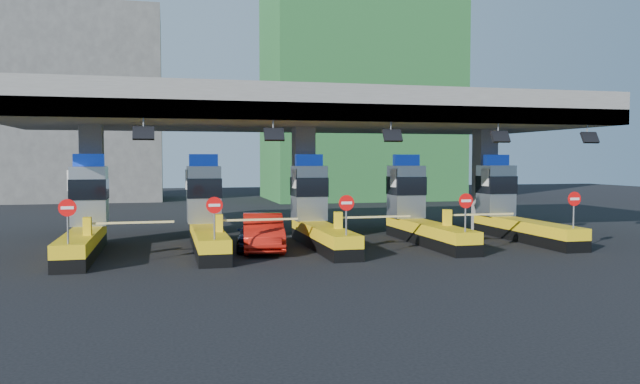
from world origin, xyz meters
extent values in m
plane|color=black|center=(0.00, 0.00, 0.00)|extent=(120.00, 120.00, 0.00)
cube|color=slate|center=(0.00, 3.00, 6.25)|extent=(28.00, 12.00, 1.50)
cube|color=#4C4C49|center=(0.00, -2.70, 5.85)|extent=(28.00, 0.60, 0.70)
cube|color=slate|center=(-10.00, 3.00, 2.75)|extent=(1.00, 1.00, 5.50)
cube|color=slate|center=(0.00, 3.00, 2.75)|extent=(1.00, 1.00, 5.50)
cube|color=slate|center=(10.00, 3.00, 2.75)|extent=(1.00, 1.00, 5.50)
cylinder|color=slate|center=(-7.50, -2.70, 5.25)|extent=(0.06, 0.06, 0.50)
cube|color=black|center=(-7.50, -2.90, 4.90)|extent=(0.80, 0.38, 0.54)
cylinder|color=slate|center=(-2.50, -2.70, 5.25)|extent=(0.06, 0.06, 0.50)
cube|color=black|center=(-2.50, -2.90, 4.90)|extent=(0.80, 0.38, 0.54)
cylinder|color=slate|center=(2.50, -2.70, 5.25)|extent=(0.06, 0.06, 0.50)
cube|color=black|center=(2.50, -2.90, 4.90)|extent=(0.80, 0.38, 0.54)
cylinder|color=slate|center=(7.50, -2.70, 5.25)|extent=(0.06, 0.06, 0.50)
cube|color=black|center=(7.50, -2.90, 4.90)|extent=(0.80, 0.38, 0.54)
cylinder|color=slate|center=(12.00, -2.70, 5.25)|extent=(0.06, 0.06, 0.50)
cube|color=black|center=(12.00, -2.90, 4.90)|extent=(0.80, 0.38, 0.54)
cube|color=black|center=(-10.00, -1.00, 0.25)|extent=(1.20, 8.00, 0.50)
cube|color=#E5B70C|center=(-10.00, -1.00, 0.75)|extent=(1.20, 8.00, 0.50)
cube|color=#9EA3A8|center=(-10.00, 1.80, 2.30)|extent=(1.50, 1.50, 2.60)
cube|color=black|center=(-10.00, 1.78, 2.60)|extent=(1.56, 1.56, 0.90)
cube|color=#0C2DBF|center=(-10.00, 1.80, 3.88)|extent=(1.30, 0.35, 0.55)
cube|color=white|center=(-10.80, 1.50, 3.00)|extent=(0.06, 0.70, 0.90)
cylinder|color=slate|center=(-10.00, -4.60, 1.65)|extent=(0.07, 0.07, 1.30)
cylinder|color=red|center=(-10.00, -4.63, 2.25)|extent=(0.60, 0.04, 0.60)
cube|color=white|center=(-10.00, -4.65, 2.25)|extent=(0.42, 0.02, 0.10)
cube|color=#E5B70C|center=(-9.65, -2.20, 1.35)|extent=(0.30, 0.35, 0.70)
cube|color=white|center=(-8.00, -2.20, 1.45)|extent=(3.20, 0.08, 0.08)
cube|color=black|center=(-5.00, -1.00, 0.25)|extent=(1.20, 8.00, 0.50)
cube|color=#E5B70C|center=(-5.00, -1.00, 0.75)|extent=(1.20, 8.00, 0.50)
cube|color=#9EA3A8|center=(-5.00, 1.80, 2.30)|extent=(1.50, 1.50, 2.60)
cube|color=black|center=(-5.00, 1.78, 2.60)|extent=(1.56, 1.56, 0.90)
cube|color=#0C2DBF|center=(-5.00, 1.80, 3.88)|extent=(1.30, 0.35, 0.55)
cube|color=white|center=(-5.80, 1.50, 3.00)|extent=(0.06, 0.70, 0.90)
cylinder|color=slate|center=(-5.00, -4.60, 1.65)|extent=(0.07, 0.07, 1.30)
cylinder|color=red|center=(-5.00, -4.63, 2.25)|extent=(0.60, 0.04, 0.60)
cube|color=white|center=(-5.00, -4.65, 2.25)|extent=(0.42, 0.02, 0.10)
cube|color=#E5B70C|center=(-4.65, -2.20, 1.35)|extent=(0.30, 0.35, 0.70)
cube|color=white|center=(-3.00, -2.20, 1.45)|extent=(3.20, 0.08, 0.08)
cube|color=black|center=(0.00, -1.00, 0.25)|extent=(1.20, 8.00, 0.50)
cube|color=#E5B70C|center=(0.00, -1.00, 0.75)|extent=(1.20, 8.00, 0.50)
cube|color=#9EA3A8|center=(0.00, 1.80, 2.30)|extent=(1.50, 1.50, 2.60)
cube|color=black|center=(0.00, 1.78, 2.60)|extent=(1.56, 1.56, 0.90)
cube|color=#0C2DBF|center=(0.00, 1.80, 3.88)|extent=(1.30, 0.35, 0.55)
cube|color=white|center=(-0.80, 1.50, 3.00)|extent=(0.06, 0.70, 0.90)
cylinder|color=slate|center=(0.00, -4.60, 1.65)|extent=(0.07, 0.07, 1.30)
cylinder|color=red|center=(0.00, -4.63, 2.25)|extent=(0.60, 0.04, 0.60)
cube|color=white|center=(0.00, -4.65, 2.25)|extent=(0.42, 0.02, 0.10)
cube|color=#E5B70C|center=(0.35, -2.20, 1.35)|extent=(0.30, 0.35, 0.70)
cube|color=white|center=(2.00, -2.20, 1.45)|extent=(3.20, 0.08, 0.08)
cube|color=black|center=(5.00, -1.00, 0.25)|extent=(1.20, 8.00, 0.50)
cube|color=#E5B70C|center=(5.00, -1.00, 0.75)|extent=(1.20, 8.00, 0.50)
cube|color=#9EA3A8|center=(5.00, 1.80, 2.30)|extent=(1.50, 1.50, 2.60)
cube|color=black|center=(5.00, 1.78, 2.60)|extent=(1.56, 1.56, 0.90)
cube|color=#0C2DBF|center=(5.00, 1.80, 3.88)|extent=(1.30, 0.35, 0.55)
cube|color=white|center=(4.20, 1.50, 3.00)|extent=(0.06, 0.70, 0.90)
cylinder|color=slate|center=(5.00, -4.60, 1.65)|extent=(0.07, 0.07, 1.30)
cylinder|color=red|center=(5.00, -4.63, 2.25)|extent=(0.60, 0.04, 0.60)
cube|color=white|center=(5.00, -4.65, 2.25)|extent=(0.42, 0.02, 0.10)
cube|color=#E5B70C|center=(5.35, -2.20, 1.35)|extent=(0.30, 0.35, 0.70)
cube|color=white|center=(7.00, -2.20, 1.45)|extent=(3.20, 0.08, 0.08)
cube|color=black|center=(10.00, -1.00, 0.25)|extent=(1.20, 8.00, 0.50)
cube|color=#E5B70C|center=(10.00, -1.00, 0.75)|extent=(1.20, 8.00, 0.50)
cube|color=#9EA3A8|center=(10.00, 1.80, 2.30)|extent=(1.50, 1.50, 2.60)
cube|color=black|center=(10.00, 1.78, 2.60)|extent=(1.56, 1.56, 0.90)
cube|color=#0C2DBF|center=(10.00, 1.80, 3.88)|extent=(1.30, 0.35, 0.55)
cube|color=white|center=(9.20, 1.50, 3.00)|extent=(0.06, 0.70, 0.90)
cylinder|color=slate|center=(10.00, -4.60, 1.65)|extent=(0.07, 0.07, 1.30)
cylinder|color=red|center=(10.00, -4.63, 2.25)|extent=(0.60, 0.04, 0.60)
cube|color=white|center=(10.00, -4.65, 2.25)|extent=(0.42, 0.02, 0.10)
cube|color=#E5B70C|center=(10.35, -2.20, 1.35)|extent=(0.30, 0.35, 0.70)
cube|color=white|center=(12.00, -2.20, 1.45)|extent=(3.20, 0.08, 0.08)
cube|color=#1E5926|center=(12.00, 32.00, 14.00)|extent=(18.00, 12.00, 28.00)
cube|color=#4C4C49|center=(-14.00, 36.00, 9.00)|extent=(14.00, 10.00, 18.00)
imported|color=black|center=(-2.85, -0.57, 0.71)|extent=(2.37, 4.39, 1.42)
imported|color=red|center=(-2.69, -1.10, 0.79)|extent=(2.21, 4.96, 1.58)
camera|label=1|loc=(-6.71, -27.44, 3.91)|focal=35.00mm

